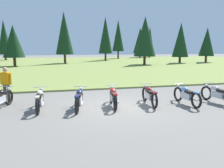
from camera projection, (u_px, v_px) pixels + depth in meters
ground_plane at (115, 106)px, 10.06m from camera, size 140.00×140.00×0.00m
grass_moorland at (72, 64)px, 35.02m from camera, size 80.00×44.00×0.10m
forest_treeline at (64, 37)px, 40.60m from camera, size 46.76×26.67×8.92m
motorcycle_black at (0, 99)px, 9.58m from camera, size 0.86×2.03×0.88m
motorcycle_cream at (40, 99)px, 9.44m from camera, size 0.62×2.10×0.88m
motorcycle_navy at (79, 99)px, 9.58m from camera, size 0.72×2.07×0.88m
motorcycle_red at (113, 97)px, 9.99m from camera, size 0.62×2.09×0.88m
motorcycle_maroon at (149, 95)px, 10.31m from camera, size 0.62×2.10×0.88m
motorcycle_sky_blue at (186, 95)px, 10.31m from camera, size 0.62×2.10×0.88m
motorcycle_silver at (217, 94)px, 10.59m from camera, size 0.64×2.09×0.88m
rider_in_hivis_vest at (6, 83)px, 10.50m from camera, size 0.52×0.33×1.67m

